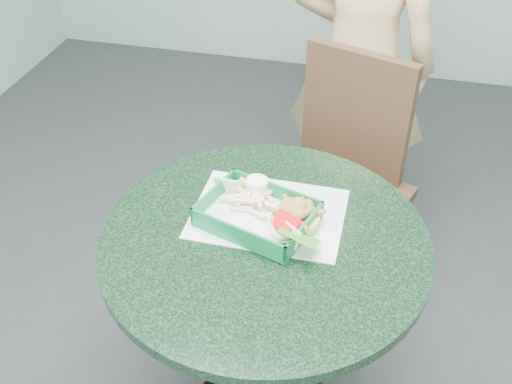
% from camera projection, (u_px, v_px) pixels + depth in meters
% --- Properties ---
extents(cafe_table, '(0.81, 0.81, 0.75)m').
position_uv_depth(cafe_table, '(264.00, 289.00, 1.58)').
color(cafe_table, black).
rests_on(cafe_table, floor).
extents(dining_chair, '(0.39, 0.39, 0.93)m').
position_uv_depth(dining_chair, '(348.00, 169.00, 2.09)').
color(dining_chair, '#482E17').
rests_on(dining_chair, floor).
extents(diner_person, '(0.63, 0.46, 1.57)m').
position_uv_depth(diner_person, '(360.00, 58.00, 2.20)').
color(diner_person, '#DFB57E').
rests_on(diner_person, floor).
extents(placemat, '(0.38, 0.29, 0.00)m').
position_uv_depth(placemat, '(268.00, 219.00, 1.54)').
color(placemat, silver).
rests_on(placemat, cafe_table).
extents(food_basket, '(0.27, 0.20, 0.05)m').
position_uv_depth(food_basket, '(257.00, 224.00, 1.51)').
color(food_basket, '#0D7038').
rests_on(food_basket, placemat).
extents(crab_sandwich, '(0.12, 0.12, 0.07)m').
position_uv_depth(crab_sandwich, '(295.00, 210.00, 1.50)').
color(crab_sandwich, tan).
rests_on(crab_sandwich, food_basket).
extents(fries_pile, '(0.14, 0.15, 0.05)m').
position_uv_depth(fries_pile, '(241.00, 201.00, 1.54)').
color(fries_pile, '#FFE6AC').
rests_on(fries_pile, food_basket).
extents(sauce_ramekin, '(0.06, 0.06, 0.03)m').
position_uv_depth(sauce_ramekin, '(246.00, 191.00, 1.56)').
color(sauce_ramekin, white).
rests_on(sauce_ramekin, food_basket).
extents(garnish_cup, '(0.12, 0.11, 0.05)m').
position_uv_depth(garnish_cup, '(296.00, 230.00, 1.45)').
color(garnish_cup, white).
rests_on(garnish_cup, food_basket).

